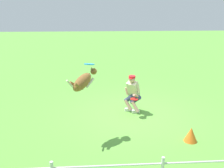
{
  "coord_description": "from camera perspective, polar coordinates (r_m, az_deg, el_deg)",
  "views": [
    {
      "loc": [
        1.16,
        7.31,
        3.42
      ],
      "look_at": [
        0.71,
        0.45,
        1.27
      ],
      "focal_mm": 39.34,
      "sensor_mm": 36.0,
      "label": 1
    }
  ],
  "objects": [
    {
      "name": "training_cone",
      "position": [
        6.96,
        17.87,
        -11.1
      ],
      "size": [
        0.35,
        0.35,
        0.39
      ],
      "primitive_type": "cone",
      "color": "orange",
      "rests_on": "ground_plane"
    },
    {
      "name": "dog",
      "position": [
        6.27,
        -6.65,
        0.64
      ],
      "size": [
        0.79,
        0.79,
        0.6
      ],
      "rotation": [
        0.0,
        0.0,
        3.92
      ],
      "color": "brown"
    },
    {
      "name": "frisbee_flying",
      "position": [
        6.38,
        -5.3,
        4.61
      ],
      "size": [
        0.3,
        0.31,
        0.07
      ],
      "primitive_type": "cylinder",
      "rotation": [
        0.04,
        0.15,
        4.58
      ],
      "color": "#1E94DA"
    },
    {
      "name": "frisbee_held",
      "position": [
        7.9,
        5.18,
        -3.52
      ],
      "size": [
        0.26,
        0.26,
        0.05
      ],
      "primitive_type": "cylinder",
      "rotation": [
        0.09,
        0.03,
        4.78
      ],
      "color": "red",
      "rests_on": "person"
    },
    {
      "name": "ground_plane",
      "position": [
        8.16,
        4.78,
        -7.46
      ],
      "size": [
        60.0,
        60.0,
        0.0
      ],
      "primitive_type": "plane",
      "color": "#5EA03D"
    },
    {
      "name": "person",
      "position": [
        8.23,
        4.81,
        -1.99
      ],
      "size": [
        0.6,
        0.71,
        1.29
      ],
      "rotation": [
        0.0,
        0.0,
        0.89
      ],
      "color": "silver",
      "rests_on": "ground_plane"
    }
  ]
}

